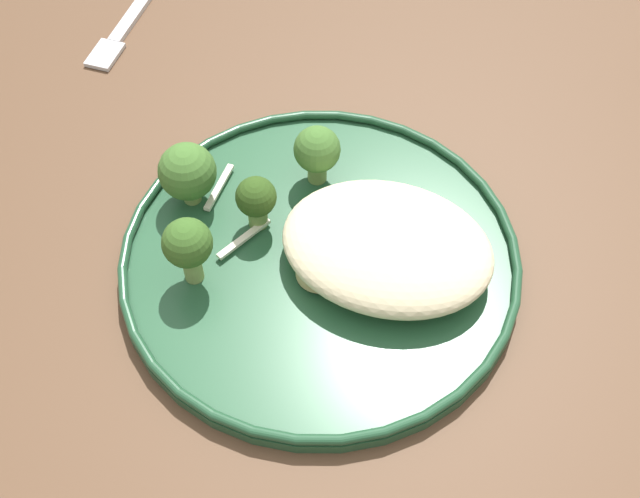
{
  "coord_description": "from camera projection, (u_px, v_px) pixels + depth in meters",
  "views": [
    {
      "loc": [
        -0.11,
        0.28,
        1.22
      ],
      "look_at": [
        -0.01,
        -0.04,
        0.76
      ],
      "focal_mm": 44.98,
      "sensor_mm": 36.0,
      "label": 1
    }
  ],
  "objects": [
    {
      "name": "seared_scallop_left_edge",
      "position": [
        404.0,
        281.0,
        0.56
      ],
      "size": [
        0.02,
        0.02,
        0.01
      ],
      "color": "#DBB77A",
      "rests_on": "dinner_plate"
    },
    {
      "name": "seared_scallop_center_golden",
      "position": [
        367.0,
        278.0,
        0.56
      ],
      "size": [
        0.03,
        0.03,
        0.01
      ],
      "color": "beige",
      "rests_on": "dinner_plate"
    },
    {
      "name": "wooden_dining_table",
      "position": [
        294.0,
        362.0,
        0.63
      ],
      "size": [
        1.4,
        1.0,
        0.74
      ],
      "color": "brown",
      "rests_on": "ground"
    },
    {
      "name": "onion_sliver_curled_piece",
      "position": [
        244.0,
        238.0,
        0.58
      ],
      "size": [
        0.03,
        0.05,
        0.0
      ],
      "primitive_type": "cube",
      "rotation": [
        0.0,
        0.0,
        1.08
      ],
      "color": "silver",
      "rests_on": "dinner_plate"
    },
    {
      "name": "onion_sliver_short_strip",
      "position": [
        219.0,
        187.0,
        0.61
      ],
      "size": [
        0.01,
        0.05,
        0.0
      ],
      "primitive_type": "cube",
      "rotation": [
        0.0,
        0.0,
        1.53
      ],
      "color": "silver",
      "rests_on": "dinner_plate"
    },
    {
      "name": "dinner_fork",
      "position": [
        137.0,
        9.0,
        0.76
      ],
      "size": [
        0.02,
        0.19,
        0.0
      ],
      "color": "silver",
      "rests_on": "wooden_dining_table"
    },
    {
      "name": "seared_scallop_front_small",
      "position": [
        320.0,
        269.0,
        0.56
      ],
      "size": [
        0.03,
        0.03,
        0.01
      ],
      "color": "#DBB77A",
      "rests_on": "dinner_plate"
    },
    {
      "name": "broccoli_floret_small_sprig",
      "position": [
        256.0,
        199.0,
        0.58
      ],
      "size": [
        0.03,
        0.03,
        0.05
      ],
      "color": "#7A994C",
      "rests_on": "dinner_plate"
    },
    {
      "name": "broccoli_floret_tall_stalk",
      "position": [
        189.0,
        243.0,
        0.54
      ],
      "size": [
        0.03,
        0.03,
        0.06
      ],
      "color": "#89A356",
      "rests_on": "dinner_plate"
    },
    {
      "name": "broccoli_floret_center_pile",
      "position": [
        187.0,
        172.0,
        0.59
      ],
      "size": [
        0.04,
        0.04,
        0.05
      ],
      "color": "#89A356",
      "rests_on": "dinner_plate"
    },
    {
      "name": "dinner_plate",
      "position": [
        320.0,
        258.0,
        0.58
      ],
      "size": [
        0.29,
        0.29,
        0.02
      ],
      "color": "#235133",
      "rests_on": "wooden_dining_table"
    },
    {
      "name": "seared_scallop_right_edge",
      "position": [
        390.0,
        213.0,
        0.59
      ],
      "size": [
        0.03,
        0.03,
        0.01
      ],
      "color": "beige",
      "rests_on": "dinner_plate"
    },
    {
      "name": "broccoli_floret_near_rim",
      "position": [
        317.0,
        151.0,
        0.6
      ],
      "size": [
        0.04,
        0.04,
        0.05
      ],
      "color": "#89A356",
      "rests_on": "dinner_plate"
    },
    {
      "name": "noodle_bed",
      "position": [
        387.0,
        247.0,
        0.56
      ],
      "size": [
        0.15,
        0.12,
        0.04
      ],
      "color": "beige",
      "rests_on": "dinner_plate"
    }
  ]
}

